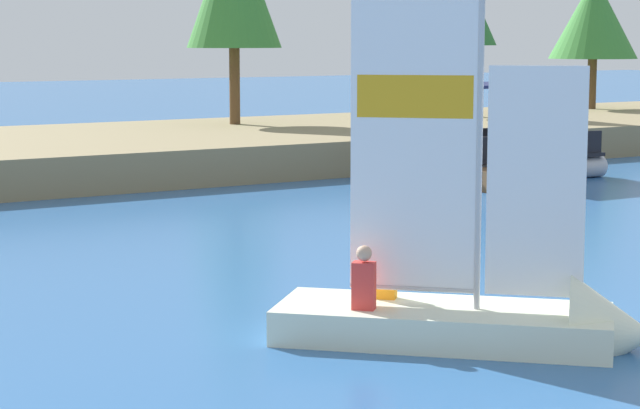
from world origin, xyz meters
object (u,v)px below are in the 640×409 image
at_px(shoreline_tree_midright, 594,17).
at_px(sailboat, 507,314).
at_px(pontoon_boat, 503,154).
at_px(wooden_dock, 448,171).

bearing_deg(shoreline_tree_midright, sailboat, -136.59).
distance_m(sailboat, pontoon_boat, 18.13).
distance_m(shoreline_tree_midright, sailboat, 35.07).
bearing_deg(wooden_dock, shoreline_tree_midright, 33.11).
relative_size(shoreline_tree_midright, sailboat, 0.90).
distance_m(shoreline_tree_midright, wooden_dock, 18.43).
xyz_separation_m(wooden_dock, pontoon_boat, (1.54, -0.42, 0.41)).
xyz_separation_m(wooden_dock, sailboat, (-10.30, -14.15, 0.14)).
relative_size(wooden_dock, sailboat, 0.89).
bearing_deg(pontoon_boat, shoreline_tree_midright, 37.87).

